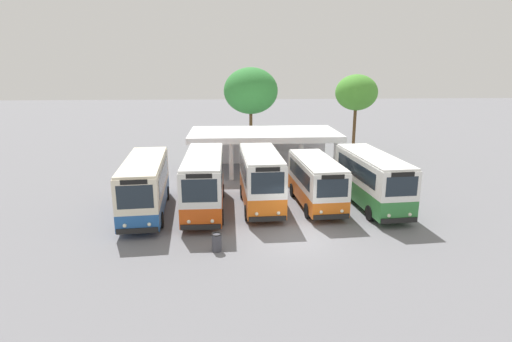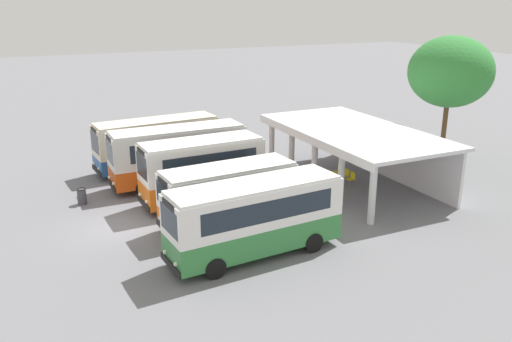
{
  "view_description": "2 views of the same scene",
  "coord_description": "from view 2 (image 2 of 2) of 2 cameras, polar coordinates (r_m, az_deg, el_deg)",
  "views": [
    {
      "loc": [
        -3.23,
        -19.37,
        8.69
      ],
      "look_at": [
        -1.57,
        8.19,
        1.53
      ],
      "focal_mm": 28.63,
      "sensor_mm": 36.0,
      "label": 1
    },
    {
      "loc": [
        24.55,
        -4.16,
        10.7
      ],
      "look_at": [
        -1.58,
        8.19,
        1.32
      ],
      "focal_mm": 37.27,
      "sensor_mm": 36.0,
      "label": 2
    }
  ],
  "objects": [
    {
      "name": "city_bus_fourth_amber",
      "position": [
        25.94,
        -2.96,
        -2.37
      ],
      "size": [
        2.61,
        6.88,
        3.05
      ],
      "color": "black",
      "rests_on": "ground"
    },
    {
      "name": "city_bus_nearest_orange",
      "position": [
        35.18,
        -10.58,
        3.08
      ],
      "size": [
        2.85,
        8.2,
        3.33
      ],
      "color": "black",
      "rests_on": "ground"
    },
    {
      "name": "city_bus_second_in_row",
      "position": [
        32.01,
        -8.37,
        1.87
      ],
      "size": [
        2.38,
        8.12,
        3.5
      ],
      "color": "black",
      "rests_on": "ground"
    },
    {
      "name": "waiting_chair_middle_seat",
      "position": [
        32.23,
        10.19,
        -0.72
      ],
      "size": [
        0.44,
        0.44,
        0.86
      ],
      "color": "slate",
      "rests_on": "ground"
    },
    {
      "name": "city_bus_middle_cream",
      "position": [
        28.9,
        -5.84,
        0.25
      ],
      "size": [
        2.52,
        6.77,
        3.55
      ],
      "color": "black",
      "rests_on": "ground"
    },
    {
      "name": "waiting_chair_second_from_end",
      "position": [
        32.84,
        9.58,
        -0.33
      ],
      "size": [
        0.44,
        0.44,
        0.86
      ],
      "color": "slate",
      "rests_on": "ground"
    },
    {
      "name": "litter_bin_apron",
      "position": [
        30.51,
        -18.18,
        -2.58
      ],
      "size": [
        0.49,
        0.49,
        0.9
      ],
      "color": "#3F3F47",
      "rests_on": "ground"
    },
    {
      "name": "terminal_canopy",
      "position": [
        32.41,
        11.25,
        3.27
      ],
      "size": [
        12.24,
        6.41,
        3.4
      ],
      "color": "silver",
      "rests_on": "ground"
    },
    {
      "name": "waiting_chair_end_by_column",
      "position": [
        33.4,
        8.82,
        0.02
      ],
      "size": [
        0.44,
        0.44,
        0.86
      ],
      "color": "slate",
      "rests_on": "ground"
    },
    {
      "name": "city_bus_fifth_blue",
      "position": [
        22.83,
        -0.16,
        -4.86
      ],
      "size": [
        2.75,
        7.95,
        3.34
      ],
      "color": "black",
      "rests_on": "ground"
    },
    {
      "name": "roadside_tree_behind_canopy",
      "position": [
        36.96,
        20.14,
        9.96
      ],
      "size": [
        5.39,
        5.39,
        8.53
      ],
      "color": "brown",
      "rests_on": "ground"
    },
    {
      "name": "ground_plane",
      "position": [
        27.1,
        -14.45,
        -5.88
      ],
      "size": [
        180.0,
        180.0,
        0.0
      ],
      "primitive_type": "plane",
      "color": "slate"
    }
  ]
}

